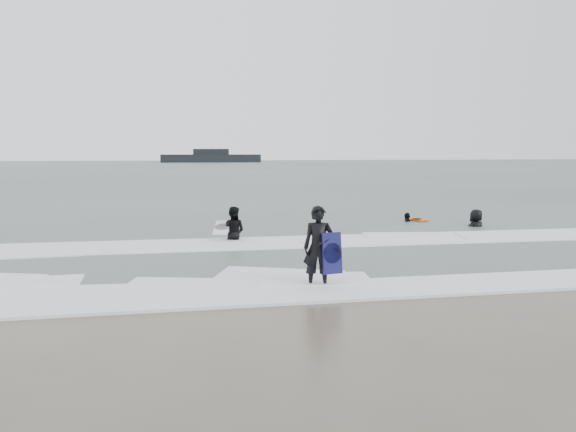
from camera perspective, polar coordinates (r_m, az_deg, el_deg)
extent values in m
plane|color=brown|center=(13.47, 3.75, -7.12)|extent=(320.00, 320.00, 0.00)
plane|color=#47544C|center=(92.80, -8.14, 4.71)|extent=(320.00, 320.00, 0.00)
imported|color=black|center=(13.29, 3.10, -7.31)|extent=(0.81, 0.64, 1.96)
imported|color=black|center=(19.84, -5.59, -2.65)|extent=(1.06, 0.94, 1.81)
imported|color=black|center=(25.57, 12.02, -0.66)|extent=(0.82, 1.00, 1.60)
imported|color=black|center=(24.69, 18.55, -1.12)|extent=(1.11, 0.97, 1.92)
cube|color=white|center=(12.90, 4.39, -7.59)|extent=(30.03, 2.32, 0.07)
cube|color=white|center=(19.22, -0.52, -2.78)|extent=(30.00, 2.60, 0.09)
cube|color=black|center=(147.18, -7.83, 5.82)|extent=(25.47, 4.55, 2.00)
cube|color=black|center=(147.17, -7.84, 6.49)|extent=(9.10, 2.73, 1.46)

